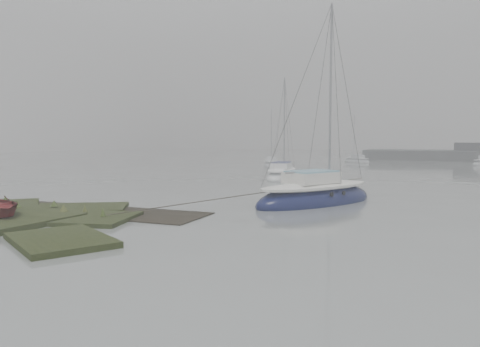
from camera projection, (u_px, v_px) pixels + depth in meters
name	position (u px, v px, depth m)	size (l,w,h in m)	color
ground	(334.00, 174.00, 41.25)	(160.00, 160.00, 0.00)	slate
sailboat_main	(316.00, 197.00, 22.49)	(5.25, 7.68, 10.36)	#0E133B
sailboat_white	(282.00, 175.00, 36.08)	(3.00, 6.26, 8.48)	white
sailboat_far_a	(271.00, 164.00, 51.72)	(3.55, 5.11, 6.91)	silver
sailboat_far_c	(357.00, 161.00, 60.04)	(4.62, 4.10, 6.59)	silver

